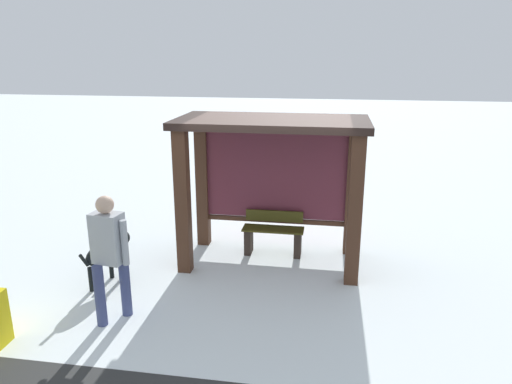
# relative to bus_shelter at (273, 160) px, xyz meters

# --- Properties ---
(ground_plane) EXTENTS (60.00, 60.00, 0.00)m
(ground_plane) POSITION_rel_bus_shelter_xyz_m (0.00, -0.15, -1.77)
(ground_plane) COLOR white
(bus_shelter) EXTENTS (3.10, 1.58, 2.49)m
(bus_shelter) POSITION_rel_bus_shelter_xyz_m (0.00, 0.00, 0.00)
(bus_shelter) COLOR #42271A
(bus_shelter) RESTS_ON ground
(bench_left_inside) EXTENTS (1.09, 0.36, 0.78)m
(bench_left_inside) POSITION_rel_bus_shelter_xyz_m (0.00, 0.17, -1.41)
(bench_left_inside) COLOR #413D15
(bench_left_inside) RESTS_ON ground
(person_walking) EXTENTS (0.59, 0.46, 1.77)m
(person_walking) POSITION_rel_bus_shelter_xyz_m (-1.85, -2.37, -0.73)
(person_walking) COLOR #AAB0B7
(person_walking) RESTS_ON ground
(dog) EXTENTS (0.45, 1.08, 0.75)m
(dog) POSITION_rel_bus_shelter_xyz_m (-2.41, -1.39, -1.23)
(dog) COLOR black
(dog) RESTS_ON ground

